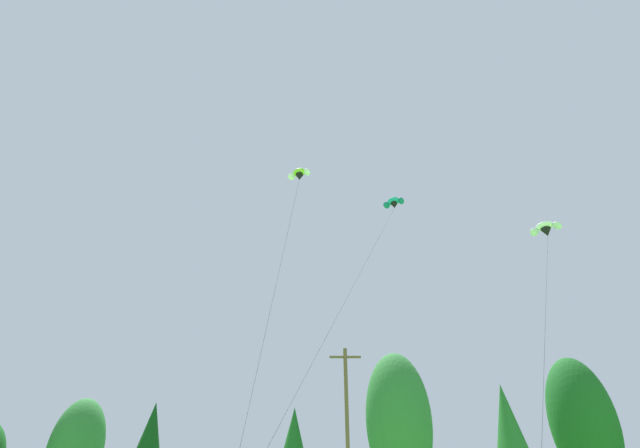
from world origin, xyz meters
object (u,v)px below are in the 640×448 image
utility_pole (347,436)px  parafoil_kite_far_teal (393,204)px  parafoil_kite_high_lime_white (299,175)px  parafoil_kite_mid_white (545,229)px

utility_pole → parafoil_kite_far_teal: size_ratio=0.47×
parafoil_kite_high_lime_white → parafoil_kite_mid_white: size_ratio=1.44×
utility_pole → parafoil_kite_far_teal: (4.87, 1.89, 19.48)m
parafoil_kite_mid_white → utility_pole: bearing=158.3°
parafoil_kite_high_lime_white → parafoil_kite_far_teal: bearing=27.0°
parafoil_kite_high_lime_white → parafoil_kite_far_teal: size_ratio=0.99×
parafoil_kite_mid_white → parafoil_kite_high_lime_white: bearing=169.9°
parafoil_kite_high_lime_white → parafoil_kite_mid_white: (17.17, -3.07, -7.11)m
parafoil_kite_mid_white → parafoil_kite_far_teal: 13.54m
parafoil_kite_mid_white → parafoil_kite_far_teal: parafoil_kite_far_teal is taller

